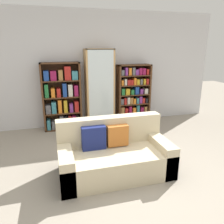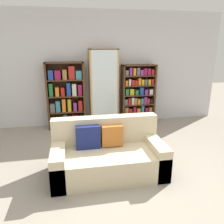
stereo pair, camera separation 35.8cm
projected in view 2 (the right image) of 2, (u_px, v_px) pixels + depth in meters
The scene contains 7 objects.
ground_plane at pixel (124, 185), 3.09m from camera, with size 16.00×16.00×0.00m, color gray.
wall_back at pixel (98, 69), 5.29m from camera, with size 6.22×0.06×2.70m.
couch at pixel (108, 155), 3.34m from camera, with size 1.66×0.83×0.82m.
bookshelf_left at pixel (66, 97), 5.13m from camera, with size 0.87×0.32×1.55m.
display_cabinet at pixel (104, 89), 5.22m from camera, with size 0.67×0.36×1.84m.
bookshelf_right at pixel (138, 95), 5.44m from camera, with size 0.83×0.32×1.47m.
wine_bottle at pixel (139, 128), 4.76m from camera, with size 0.08×0.08×0.40m.
Camera 2 is at (-0.66, -2.59, 1.87)m, focal length 35.00 mm.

